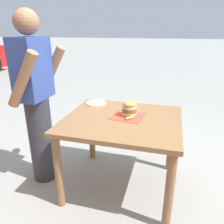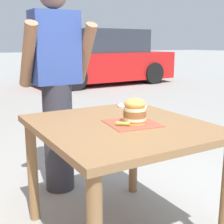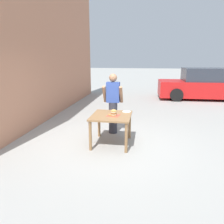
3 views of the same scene
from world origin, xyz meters
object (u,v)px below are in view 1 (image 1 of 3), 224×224
Objects in this scene: side_plate_with_forks at (96,103)px; patio_table at (122,129)px; sandwich at (129,108)px; diner_across_table at (36,100)px; pickle_spear at (129,118)px.

patio_table is at bearing -131.79° from side_plate_with_forks.
sandwich is 0.90m from diner_across_table.
pickle_spear is 0.91m from diner_across_table.
diner_across_table is (-0.09, 0.83, 0.25)m from patio_table.
patio_table is 12.88× the size of pickle_spear.
side_plate_with_forks is 0.63m from diner_across_table.
pickle_spear is 0.05× the size of diner_across_table.
pickle_spear is 0.57m from side_plate_with_forks.
patio_table is 4.81× the size of side_plate_with_forks.
sandwich reaches higher than pickle_spear.
side_plate_with_forks is (0.27, 0.43, -0.07)m from sandwich.
pickle_spear is at bearing -170.01° from sandwich.
sandwich is at bearing -122.20° from side_plate_with_forks.
patio_table is 0.87m from diner_across_table.
side_plate_with_forks is at bearing 50.94° from pickle_spear.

